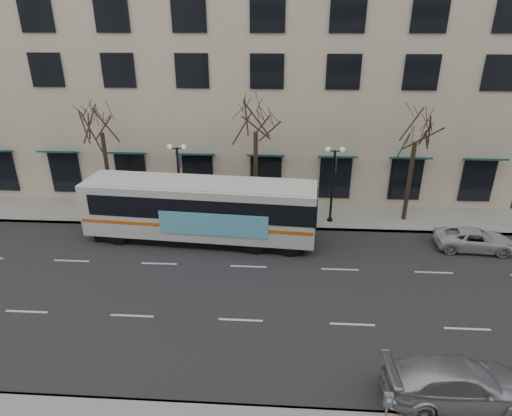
# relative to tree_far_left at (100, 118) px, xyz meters

# --- Properties ---
(ground) EXTENTS (160.00, 160.00, 0.00)m
(ground) POSITION_rel_tree_far_left_xyz_m (10.00, -8.80, -6.70)
(ground) COLOR black
(ground) RESTS_ON ground
(sidewalk_far) EXTENTS (80.00, 4.00, 0.15)m
(sidewalk_far) POSITION_rel_tree_far_left_xyz_m (15.00, 0.20, -6.62)
(sidewalk_far) COLOR gray
(sidewalk_far) RESTS_ON ground
(building_hotel) EXTENTS (40.00, 20.00, 24.00)m
(building_hotel) POSITION_rel_tree_far_left_xyz_m (8.00, 12.20, 5.30)
(building_hotel) COLOR #C7B398
(building_hotel) RESTS_ON ground
(tree_far_left) EXTENTS (3.60, 3.60, 8.34)m
(tree_far_left) POSITION_rel_tree_far_left_xyz_m (0.00, 0.00, 0.00)
(tree_far_left) COLOR black
(tree_far_left) RESTS_ON ground
(tree_far_mid) EXTENTS (3.60, 3.60, 8.55)m
(tree_far_mid) POSITION_rel_tree_far_left_xyz_m (10.00, 0.00, 0.21)
(tree_far_mid) COLOR black
(tree_far_mid) RESTS_ON ground
(tree_far_right) EXTENTS (3.60, 3.60, 8.06)m
(tree_far_right) POSITION_rel_tree_far_left_xyz_m (20.00, 0.00, -0.28)
(tree_far_right) COLOR black
(tree_far_right) RESTS_ON ground
(lamp_post_left) EXTENTS (1.22, 0.45, 5.21)m
(lamp_post_left) POSITION_rel_tree_far_left_xyz_m (5.01, -0.60, -3.75)
(lamp_post_left) COLOR black
(lamp_post_left) RESTS_ON ground
(lamp_post_right) EXTENTS (1.22, 0.45, 5.21)m
(lamp_post_right) POSITION_rel_tree_far_left_xyz_m (15.01, -0.60, -3.75)
(lamp_post_right) COLOR black
(lamp_post_right) RESTS_ON ground
(city_bus) EXTENTS (14.05, 4.06, 3.76)m
(city_bus) POSITION_rel_tree_far_left_xyz_m (6.95, -3.44, -4.64)
(city_bus) COLOR silver
(city_bus) RESTS_ON ground
(silver_car) EXTENTS (5.36, 2.44, 1.52)m
(silver_car) POSITION_rel_tree_far_left_xyz_m (18.07, -15.00, -5.94)
(silver_car) COLOR #A8A9AF
(silver_car) RESTS_ON ground
(white_pickup) EXTENTS (4.59, 2.36, 1.24)m
(white_pickup) POSITION_rel_tree_far_left_xyz_m (23.14, -3.67, -6.08)
(white_pickup) COLOR #B9B9B9
(white_pickup) RESTS_ON ground
(pay_station) EXTENTS (0.28, 0.19, 1.29)m
(pay_station) POSITION_rel_tree_far_left_xyz_m (15.30, -16.30, -5.61)
(pay_station) COLOR slate
(pay_station) RESTS_ON sidewalk_near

